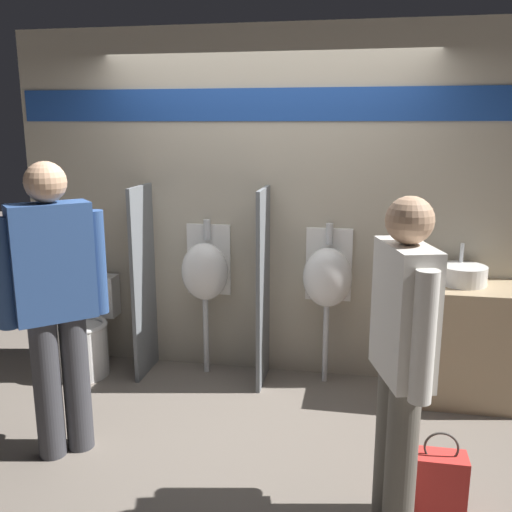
# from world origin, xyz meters

# --- Properties ---
(ground_plane) EXTENTS (16.00, 16.00, 0.00)m
(ground_plane) POSITION_xyz_m (0.00, 0.00, 0.00)
(ground_plane) COLOR #70665B
(display_wall) EXTENTS (4.00, 0.07, 2.70)m
(display_wall) POSITION_xyz_m (0.00, 0.60, 1.36)
(display_wall) COLOR #B2A893
(display_wall) RESTS_ON ground_plane
(sink_counter) EXTENTS (0.87, 0.50, 0.86)m
(sink_counter) POSITION_xyz_m (1.52, 0.32, 0.43)
(sink_counter) COLOR tan
(sink_counter) RESTS_ON ground_plane
(sink_basin) EXTENTS (0.33, 0.33, 0.27)m
(sink_basin) POSITION_xyz_m (1.47, 0.37, 0.93)
(sink_basin) COLOR white
(sink_basin) RESTS_ON sink_counter
(cell_phone) EXTENTS (0.07, 0.14, 0.01)m
(cell_phone) POSITION_xyz_m (1.26, 0.22, 0.87)
(cell_phone) COLOR #B7B7BC
(cell_phone) RESTS_ON sink_counter
(divider_near_counter) EXTENTS (0.03, 0.45, 1.52)m
(divider_near_counter) POSITION_xyz_m (-0.94, 0.34, 0.76)
(divider_near_counter) COLOR slate
(divider_near_counter) RESTS_ON ground_plane
(divider_mid) EXTENTS (0.03, 0.45, 1.52)m
(divider_mid) POSITION_xyz_m (0.02, 0.34, 0.76)
(divider_mid) COLOR slate
(divider_mid) RESTS_ON ground_plane
(urinal_near_counter) EXTENTS (0.37, 0.28, 1.24)m
(urinal_near_counter) POSITION_xyz_m (-0.46, 0.44, 0.84)
(urinal_near_counter) COLOR silver
(urinal_near_counter) RESTS_ON ground_plane
(urinal_far) EXTENTS (0.37, 0.28, 1.24)m
(urinal_far) POSITION_xyz_m (0.50, 0.44, 0.84)
(urinal_far) COLOR silver
(urinal_far) RESTS_ON ground_plane
(toilet) EXTENTS (0.42, 0.58, 0.91)m
(toilet) POSITION_xyz_m (-1.42, 0.25, 0.30)
(toilet) COLOR white
(toilet) RESTS_ON ground_plane
(person_in_vest) EXTENTS (0.49, 0.45, 1.78)m
(person_in_vest) POSITION_xyz_m (-1.00, -0.85, 0.98)
(person_in_vest) COLOR #3D3D42
(person_in_vest) RESTS_ON ground_plane
(person_with_lanyard) EXTENTS (0.29, 0.57, 1.67)m
(person_with_lanyard) POSITION_xyz_m (0.95, -1.17, 0.92)
(person_with_lanyard) COLOR #666056
(person_with_lanyard) RESTS_ON ground_plane
(shopping_bag) EXTENTS (0.27, 0.15, 0.50)m
(shopping_bag) POSITION_xyz_m (1.17, -1.10, 0.19)
(shopping_bag) COLOR red
(shopping_bag) RESTS_ON ground_plane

